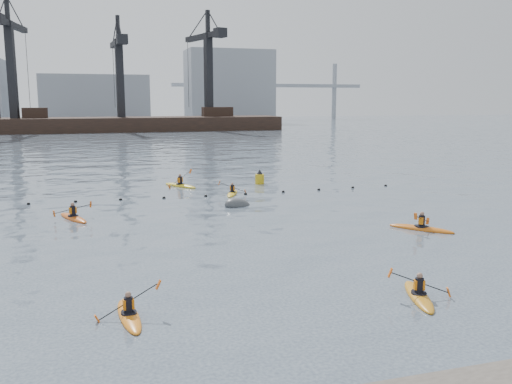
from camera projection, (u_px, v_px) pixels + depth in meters
ground at (312, 311)px, 17.99m from camera, size 400.00×400.00×0.00m
float_line at (185, 197)px, 39.09m from camera, size 33.24×0.73×0.24m
barge_pier at (121, 123)px, 121.34m from camera, size 72.00×19.30×29.50m
skyline at (121, 92)px, 158.80m from camera, size 141.00×28.00×22.00m
kayaker_0 at (129, 315)px, 17.45m from camera, size 2.15×3.11×1.25m
kayaker_1 at (419, 295)px, 19.19m from camera, size 2.16×3.29×1.20m
kayaker_2 at (73, 217)px, 31.92m from camera, size 2.19×3.47×1.11m
kayaker_3 at (232, 193)px, 40.32m from camera, size 1.99×3.06×1.12m
kayaker_4 at (421, 228)px, 29.23m from camera, size 2.80×3.19×1.27m
kayaker_5 at (180, 185)px, 43.95m from camera, size 2.53×3.42×1.44m
mooring_buoy at (238, 206)px, 35.91m from camera, size 2.46×1.92×1.40m
nav_buoy at (260, 179)px, 45.22m from camera, size 0.75×0.75×1.38m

